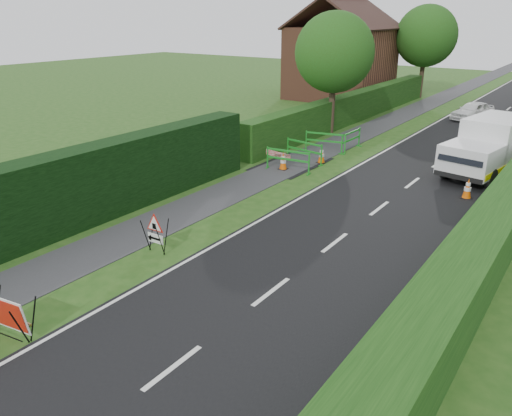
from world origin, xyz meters
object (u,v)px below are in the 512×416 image
Objects in this scene: works_van at (489,146)px; hatchback_car at (473,111)px; red_rect_sign at (7,315)px; triangle_sign at (154,230)px.

works_van reaches higher than hatchback_car.
red_rect_sign is 1.17× the size of triangle_sign.
hatchback_car reaches higher than triangle_sign.
works_van is at bearing -55.89° from hatchback_car.
triangle_sign is 0.30× the size of hatchback_car.
hatchback_car is at bearing 81.90° from triangle_sign.
works_van is 1.59× the size of hatchback_car.
red_rect_sign is at bearing -97.60° from works_van.
works_van is (5.69, 18.33, 0.71)m from red_rect_sign.
works_van is at bearing 63.77° from red_rect_sign.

